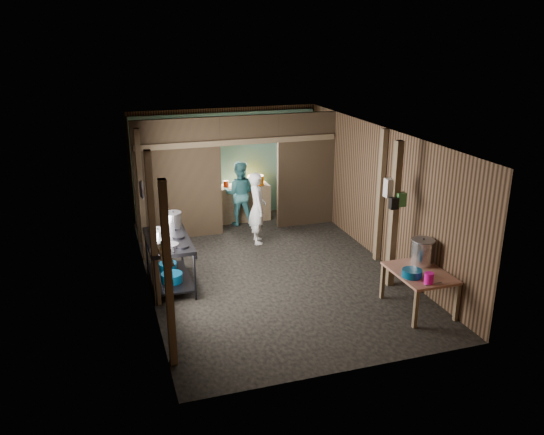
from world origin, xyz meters
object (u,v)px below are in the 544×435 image
object	(u,v)px
cook	(257,208)
stock_pot	(422,252)
gas_range	(170,262)
prep_table	(418,290)
pink_bucket	(429,278)
stove_pot_large	(173,221)
yellow_tub	(256,180)

from	to	relation	value
cook	stock_pot	bearing A→B (deg)	-144.68
gas_range	prep_table	xyz separation A→B (m)	(3.71, -2.10, -0.12)
pink_bucket	cook	xyz separation A→B (m)	(-1.52, 4.09, 0.02)
stock_pot	prep_table	bearing A→B (deg)	-125.04
gas_range	stove_pot_large	world-z (taller)	stove_pot_large
stove_pot_large	pink_bucket	world-z (taller)	stove_pot_large
stove_pot_large	yellow_tub	size ratio (longest dim) A/B	0.86
stock_pot	pink_bucket	size ratio (longest dim) A/B	2.63
gas_range	stove_pot_large	distance (m)	0.80
stove_pot_large	stock_pot	world-z (taller)	stove_pot_large
gas_range	prep_table	world-z (taller)	gas_range
yellow_tub	cook	size ratio (longest dim) A/B	0.25
gas_range	pink_bucket	bearing A→B (deg)	-34.85
pink_bucket	yellow_tub	bearing A→B (deg)	101.25
stock_pot	pink_bucket	distance (m)	0.75
pink_bucket	cook	bearing A→B (deg)	110.45
gas_range	cook	distance (m)	2.63
stove_pot_large	prep_table	bearing A→B (deg)	-36.46
prep_table	stove_pot_large	world-z (taller)	stove_pot_large
prep_table	yellow_tub	size ratio (longest dim) A/B	2.94
stove_pot_large	cook	world-z (taller)	cook
prep_table	pink_bucket	distance (m)	0.59
gas_range	stock_pot	xyz separation A→B (m)	(3.90, -1.83, 0.42)
prep_table	stove_pot_large	xyz separation A→B (m)	(-3.54, 2.62, 0.70)
yellow_tub	cook	bearing A→B (deg)	-104.95
cook	pink_bucket	bearing A→B (deg)	-152.37
prep_table	stock_pot	world-z (taller)	stock_pot
stock_pot	pink_bucket	bearing A→B (deg)	-113.85
cook	yellow_tub	bearing A→B (deg)	-7.77
prep_table	stove_pot_large	distance (m)	4.46
gas_range	prep_table	bearing A→B (deg)	-29.47
gas_range	cook	bearing A→B (deg)	37.31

